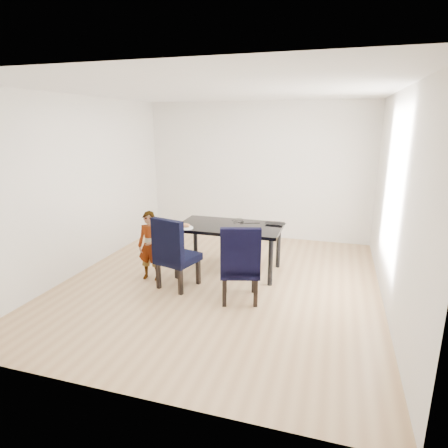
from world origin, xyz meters
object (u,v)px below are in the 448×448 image
(plate, at_px, (185,228))
(child, at_px, (150,246))
(laptop, at_px, (276,223))
(dining_table, at_px, (229,248))
(chair_right, at_px, (240,262))
(chair_left, at_px, (178,252))

(plate, bearing_deg, child, -146.00)
(plate, bearing_deg, laptop, 26.81)
(child, bearing_deg, laptop, 23.28)
(dining_table, xyz_separation_m, child, (-1.04, -0.65, 0.15))
(chair_right, relative_size, laptop, 3.29)
(chair_right, distance_m, laptop, 1.27)
(laptop, bearing_deg, child, 33.48)
(child, xyz_separation_m, plate, (0.45, 0.30, 0.23))
(plate, bearing_deg, dining_table, 30.48)
(chair_right, xyz_separation_m, child, (-1.45, 0.28, -0.00))
(child, height_order, laptop, child)
(child, bearing_deg, dining_table, 26.52)
(dining_table, xyz_separation_m, chair_right, (0.41, -0.93, 0.15))
(dining_table, height_order, plate, plate)
(chair_left, xyz_separation_m, child, (-0.50, 0.13, 0.00))
(dining_table, distance_m, chair_right, 1.02)
(laptop, bearing_deg, chair_left, 46.11)
(chair_right, bearing_deg, chair_left, 155.38)
(plate, bearing_deg, chair_left, -82.65)
(chair_right, bearing_deg, dining_table, 97.95)
(chair_left, height_order, chair_right, chair_right)
(chair_right, distance_m, child, 1.47)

